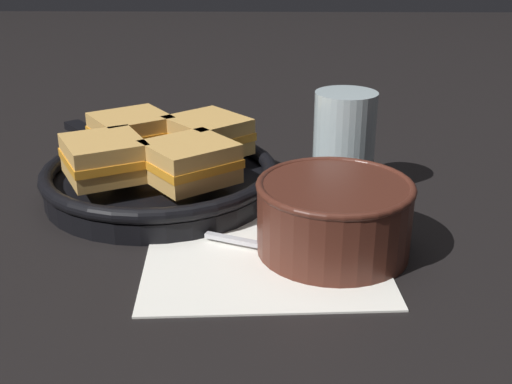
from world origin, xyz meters
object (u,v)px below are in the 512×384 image
sandwich_near_left (208,135)px  sandwich_far_right (190,162)px  sandwich_far_left (104,158)px  spoon (299,252)px  skillet (160,178)px  soup_bowl (334,213)px  sandwich_near_right (131,132)px  drinking_glass (344,143)px

sandwich_near_left → sandwich_far_right: bearing=-96.3°
sandwich_far_left → sandwich_far_right: 0.10m
spoon → skillet: (-0.17, 0.17, 0.01)m
sandwich_far_right → soup_bowl: bearing=-30.4°
soup_bowl → sandwich_far_right: bearing=149.6°
sandwich_near_left → soup_bowl: bearing=-53.0°
soup_bowl → sandwich_near_left: sandwich_near_left is taller
sandwich_near_right → sandwich_far_left: same height
sandwich_far_right → drinking_glass: 0.20m
sandwich_far_right → drinking_glass: drinking_glass is taller
skillet → drinking_glass: bearing=4.1°
sandwich_far_left → sandwich_far_right: same height
spoon → sandwich_far_right: size_ratio=1.15×
sandwich_near_left → sandwich_far_left: (-0.11, -0.09, 0.00)m
skillet → drinking_glass: (0.23, 0.02, 0.04)m
soup_bowl → spoon: bearing=-152.5°
sandwich_far_right → drinking_glass: bearing=22.1°
sandwich_near_right → sandwich_far_right: bearing=-51.3°
soup_bowl → sandwich_far_left: size_ratio=1.31×
sandwich_far_left → drinking_glass: 0.29m
skillet → sandwich_far_right: sandwich_far_right is taller
spoon → drinking_glass: size_ratio=1.13×
skillet → sandwich_far_right: (0.05, -0.06, 0.04)m
skillet → drinking_glass: size_ratio=2.82×
sandwich_near_left → sandwich_near_right: same height
spoon → sandwich_far_left: 0.26m
sandwich_far_left → sandwich_far_right: (0.10, -0.01, 0.00)m
spoon → skillet: bearing=156.5°
sandwich_far_left → sandwich_far_right: size_ratio=0.97×
sandwich_near_left → sandwich_far_left: size_ratio=1.04×
drinking_glass → soup_bowl: bearing=-99.2°
sandwich_near_left → drinking_glass: (0.17, -0.03, -0.00)m
soup_bowl → skillet: bearing=143.6°
soup_bowl → skillet: 0.25m
skillet → sandwich_near_left: 0.08m
soup_bowl → drinking_glass: 0.17m
soup_bowl → drinking_glass: (0.03, 0.17, 0.02)m
sandwich_near_left → sandwich_far_right: same height
soup_bowl → spoon: soup_bowl is taller
sandwich_near_left → drinking_glass: 0.17m
spoon → sandwich_near_right: bearing=155.1°
sandwich_near_right → spoon: bearing=-46.6°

